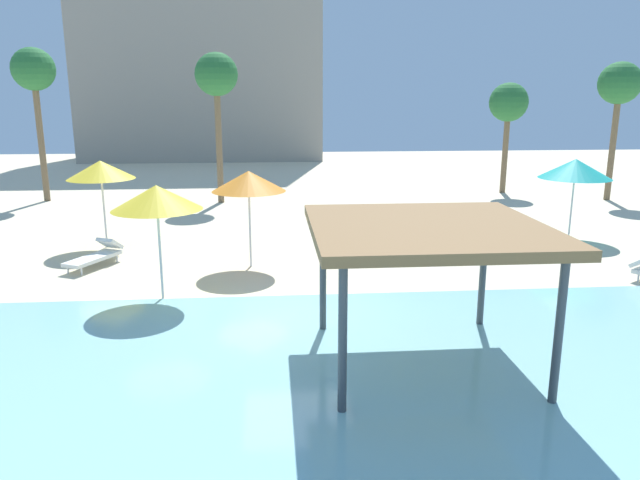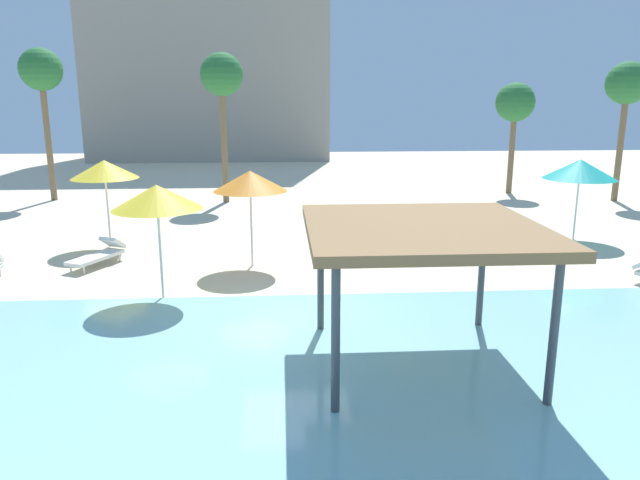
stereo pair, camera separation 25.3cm
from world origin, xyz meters
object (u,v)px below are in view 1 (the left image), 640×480
lounge_chair_5 (97,255)px  palm_tree_1 (34,73)px  beach_umbrella_yellow_1 (101,170)px  palm_tree_0 (509,104)px  palm_tree_3 (619,87)px  beach_umbrella_yellow_0 (157,198)px  palm_tree_2 (216,78)px  shade_pavilion (427,233)px  beach_umbrella_orange_3 (249,181)px  beach_umbrella_teal_2 (575,169)px

lounge_chair_5 → palm_tree_1: (-5.42, 11.49, 5.43)m
beach_umbrella_yellow_1 → palm_tree_0: 19.87m
palm_tree_3 → beach_umbrella_yellow_0: bearing=-145.5°
beach_umbrella_yellow_1 → palm_tree_2: bearing=69.4°
shade_pavilion → lounge_chair_5: size_ratio=2.08×
palm_tree_0 → palm_tree_1: palm_tree_1 is taller
beach_umbrella_orange_3 → palm_tree_0: 17.73m
beach_umbrella_yellow_1 → lounge_chair_5: size_ratio=1.43×
beach_umbrella_orange_3 → lounge_chair_5: beach_umbrella_orange_3 is taller
lounge_chair_5 → palm_tree_0: 21.14m
beach_umbrella_yellow_0 → lounge_chair_5: beach_umbrella_yellow_0 is taller
palm_tree_3 → palm_tree_1: bearing=175.9°
palm_tree_1 → beach_umbrella_orange_3: bearing=-50.3°
palm_tree_0 → beach_umbrella_orange_3: bearing=-134.6°
beach_umbrella_orange_3 → beach_umbrella_yellow_1: bearing=150.7°
shade_pavilion → lounge_chair_5: bearing=137.7°
shade_pavilion → palm_tree_1: size_ratio=0.59×
shade_pavilion → beach_umbrella_orange_3: bearing=116.5°
palm_tree_2 → palm_tree_3: bearing=-2.5°
beach_umbrella_yellow_1 → palm_tree_1: bearing=119.0°
palm_tree_1 → palm_tree_3: 26.40m
shade_pavilion → palm_tree_3: size_ratio=0.65×
beach_umbrella_teal_2 → beach_umbrella_yellow_0: bearing=-157.5°
palm_tree_1 → palm_tree_2: size_ratio=1.04×
palm_tree_1 → palm_tree_3: bearing=-4.1°
palm_tree_1 → palm_tree_3: (26.33, -1.90, -0.56)m
lounge_chair_5 → palm_tree_0: size_ratio=0.36×
beach_umbrella_orange_3 → palm_tree_1: 15.78m
beach_umbrella_yellow_1 → beach_umbrella_yellow_0: bearing=-63.3°
beach_umbrella_yellow_1 → palm_tree_0: bearing=30.0°
lounge_chair_5 → palm_tree_0: bearing=152.2°
beach_umbrella_yellow_0 → lounge_chair_5: size_ratio=1.42×
shade_pavilion → beach_umbrella_yellow_0: (-5.38, 3.96, 0.04)m
shade_pavilion → beach_umbrella_yellow_1: beach_umbrella_yellow_1 is taller
beach_umbrella_teal_2 → palm_tree_1: size_ratio=0.40×
beach_umbrella_yellow_0 → beach_umbrella_orange_3: beach_umbrella_yellow_0 is taller
lounge_chair_5 → palm_tree_2: (2.75, 10.40, 5.21)m
beach_umbrella_yellow_0 → beach_umbrella_teal_2: bearing=22.5°
shade_pavilion → palm_tree_1: palm_tree_1 is taller
shade_pavilion → palm_tree_3: bearing=51.8°
beach_umbrella_orange_3 → palm_tree_1: size_ratio=0.40×
beach_umbrella_teal_2 → beach_umbrella_orange_3: size_ratio=0.99×
palm_tree_2 → palm_tree_1: bearing=172.4°
shade_pavilion → lounge_chair_5: shade_pavilion is taller
palm_tree_2 → shade_pavilion: bearing=-74.0°
beach_umbrella_yellow_0 → beach_umbrella_yellow_1: 6.03m
beach_umbrella_orange_3 → palm_tree_0: (12.39, 12.55, 1.91)m
beach_umbrella_orange_3 → palm_tree_0: size_ratio=0.51×
beach_umbrella_orange_3 → palm_tree_1: palm_tree_1 is taller
beach_umbrella_orange_3 → lounge_chair_5: (-4.43, 0.39, -2.14)m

